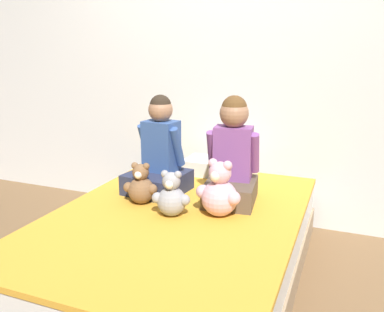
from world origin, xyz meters
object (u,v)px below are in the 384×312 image
(teddy_bear_held_by_left_child, at_px, (141,186))
(teddy_bear_held_by_right_child, at_px, (219,192))
(bed, at_px, (177,246))
(child_on_right, at_px, (232,158))
(child_on_left, at_px, (159,156))
(pillow_at_headboard, at_px, (220,167))
(teddy_bear_between_children, at_px, (171,197))

(teddy_bear_held_by_left_child, distance_m, teddy_bear_held_by_right_child, 0.50)
(bed, xyz_separation_m, child_on_right, (0.23, 0.31, 0.48))
(child_on_left, relative_size, pillow_at_headboard, 1.22)
(child_on_right, xyz_separation_m, teddy_bear_between_children, (-0.24, -0.36, -0.16))
(bed, height_order, pillow_at_headboard, pillow_at_headboard)
(child_on_right, xyz_separation_m, pillow_at_headboard, (-0.23, 0.48, -0.21))
(child_on_left, relative_size, child_on_right, 0.98)
(teddy_bear_held_by_right_child, xyz_separation_m, pillow_at_headboard, (-0.23, 0.73, -0.08))
(pillow_at_headboard, bearing_deg, child_on_left, -118.41)
(child_on_right, relative_size, teddy_bear_held_by_right_child, 1.99)
(child_on_left, bearing_deg, bed, -43.15)
(teddy_bear_held_by_left_child, distance_m, pillow_at_headboard, 0.78)
(bed, bearing_deg, teddy_bear_held_by_right_child, 13.63)
(bed, height_order, teddy_bear_between_children, teddy_bear_between_children)
(teddy_bear_held_by_right_child, height_order, pillow_at_headboard, teddy_bear_held_by_right_child)
(bed, bearing_deg, teddy_bear_between_children, -108.39)
(child_on_left, height_order, child_on_right, child_on_right)
(teddy_bear_held_by_right_child, relative_size, pillow_at_headboard, 0.63)
(teddy_bear_between_children, distance_m, pillow_at_headboard, 0.83)
(child_on_right, xyz_separation_m, teddy_bear_held_by_left_child, (-0.49, -0.25, -0.16))
(bed, height_order, child_on_right, child_on_right)
(bed, height_order, teddy_bear_held_by_right_child, teddy_bear_held_by_right_child)
(bed, distance_m, teddy_bear_held_by_left_child, 0.42)
(bed, relative_size, pillow_at_headboard, 3.69)
(child_on_left, xyz_separation_m, child_on_right, (0.49, 0.00, 0.03))
(teddy_bear_between_children, bearing_deg, teddy_bear_held_by_right_child, 12.58)
(child_on_right, height_order, teddy_bear_between_children, child_on_right)
(teddy_bear_held_by_left_child, relative_size, teddy_bear_between_children, 0.97)
(child_on_left, distance_m, teddy_bear_held_by_left_child, 0.28)
(child_on_right, height_order, pillow_at_headboard, child_on_right)
(child_on_right, bearing_deg, bed, -133.31)
(teddy_bear_held_by_left_child, bearing_deg, pillow_at_headboard, 61.40)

